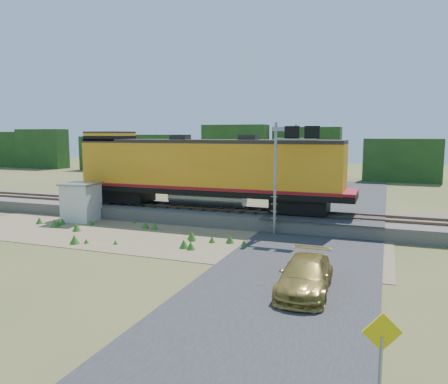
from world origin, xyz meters
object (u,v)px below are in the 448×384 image
at_px(locomotive, 203,169).
at_px(signal_gantry, 289,149).
at_px(road_sign, 381,354).
at_px(car, 305,276).
at_px(shed, 81,202).

xyz_separation_m(locomotive, signal_gantry, (6.02, -0.64, 1.44)).
height_order(locomotive, signal_gantry, signal_gantry).
bearing_deg(locomotive, signal_gantry, -6.11).
xyz_separation_m(road_sign, car, (-2.70, 6.79, -0.83)).
bearing_deg(car, signal_gantry, 103.26).
distance_m(shed, signal_gantry, 14.21).
distance_m(locomotive, car, 14.88).
xyz_separation_m(signal_gantry, car, (3.01, -10.84, -4.26)).
distance_m(locomotive, shed, 8.46).
relative_size(road_sign, car, 0.53).
bearing_deg(shed, road_sign, -43.86).
bearing_deg(signal_gantry, shed, -168.69).
relative_size(shed, car, 0.59).
height_order(locomotive, car, locomotive).
xyz_separation_m(shed, signal_gantry, (13.49, 2.70, 3.58)).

